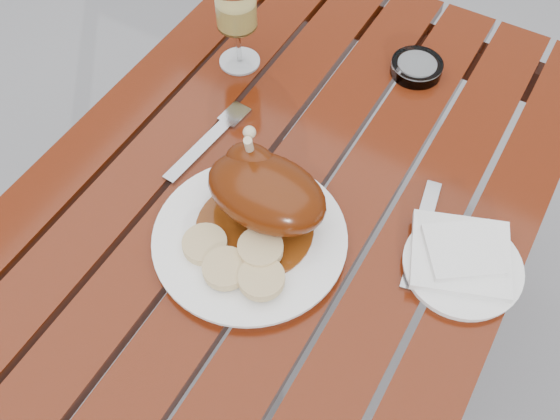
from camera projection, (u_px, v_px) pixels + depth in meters
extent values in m
plane|color=slate|center=(283.00, 354.00, 1.67)|extent=(60.00, 60.00, 0.00)
cube|color=#611C0B|center=(283.00, 289.00, 1.36)|extent=(0.80, 1.20, 0.75)
cylinder|color=white|center=(250.00, 239.00, 0.98)|extent=(0.38, 0.38, 0.02)
cylinder|color=#622A0B|center=(255.00, 228.00, 0.98)|extent=(0.19, 0.19, 0.00)
ellipsoid|color=#622107|center=(266.00, 193.00, 0.95)|extent=(0.20, 0.13, 0.10)
ellipsoid|color=#622107|center=(252.00, 166.00, 0.97)|extent=(0.09, 0.06, 0.08)
cylinder|color=#C6B28C|center=(251.00, 153.00, 0.95)|extent=(0.03, 0.04, 0.10)
cylinder|color=tan|center=(205.00, 244.00, 0.96)|extent=(0.07, 0.07, 0.02)
cylinder|color=tan|center=(225.00, 268.00, 0.93)|extent=(0.07, 0.07, 0.02)
cylinder|color=tan|center=(261.00, 278.00, 0.91)|extent=(0.07, 0.07, 0.02)
cylinder|color=tan|center=(260.00, 248.00, 0.94)|extent=(0.07, 0.07, 0.02)
cylinder|color=#EFD66C|center=(237.00, 23.00, 1.15)|extent=(0.11, 0.11, 0.19)
cylinder|color=white|center=(462.00, 267.00, 0.96)|extent=(0.24, 0.24, 0.01)
cube|color=white|center=(460.00, 255.00, 0.95)|extent=(0.19, 0.18, 0.01)
cylinder|color=#B2B7BC|center=(416.00, 67.00, 1.20)|extent=(0.12, 0.12, 0.02)
cube|color=gray|center=(204.00, 145.00, 1.10)|extent=(0.04, 0.20, 0.01)
cube|color=gray|center=(418.00, 241.00, 0.99)|extent=(0.05, 0.18, 0.01)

